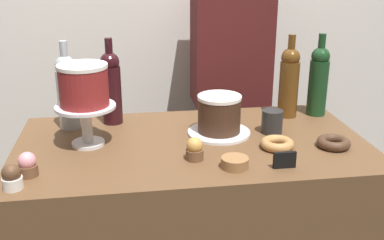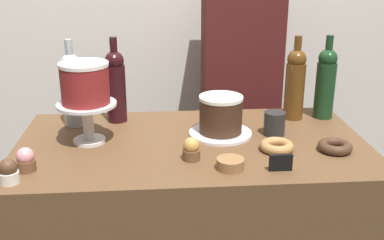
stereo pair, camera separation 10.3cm
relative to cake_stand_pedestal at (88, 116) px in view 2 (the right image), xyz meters
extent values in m
cube|color=silver|center=(0.35, 0.88, 0.28)|extent=(6.00, 0.05, 2.60)
cylinder|color=silver|center=(0.00, 0.00, -0.09)|extent=(0.11, 0.11, 0.01)
cylinder|color=silver|center=(0.00, 0.00, -0.02)|extent=(0.04, 0.04, 0.12)
cylinder|color=silver|center=(0.00, 0.00, 0.04)|extent=(0.20, 0.20, 0.01)
cylinder|color=maroon|center=(0.00, 0.00, 0.11)|extent=(0.16, 0.16, 0.13)
cylinder|color=white|center=(0.00, 0.00, 0.18)|extent=(0.16, 0.16, 0.01)
cylinder|color=white|center=(0.46, 0.03, -0.09)|extent=(0.23, 0.23, 0.01)
cylinder|color=#3D2619|center=(0.46, 0.03, -0.02)|extent=(0.15, 0.15, 0.12)
cylinder|color=white|center=(0.46, 0.03, 0.04)|extent=(0.16, 0.16, 0.01)
cylinder|color=black|center=(0.08, 0.21, 0.01)|extent=(0.08, 0.08, 0.22)
sphere|color=black|center=(0.08, 0.21, 0.14)|extent=(0.07, 0.07, 0.07)
cylinder|color=black|center=(0.08, 0.21, 0.19)|extent=(0.03, 0.03, 0.08)
cylinder|color=#B2BCC1|center=(-0.07, 0.18, 0.01)|extent=(0.08, 0.08, 0.22)
sphere|color=#B2BCC1|center=(-0.07, 0.18, 0.14)|extent=(0.07, 0.07, 0.07)
cylinder|color=#B2BCC1|center=(-0.07, 0.18, 0.19)|extent=(0.03, 0.03, 0.08)
cylinder|color=#193D1E|center=(0.89, 0.19, 0.01)|extent=(0.08, 0.08, 0.22)
sphere|color=#193D1E|center=(0.89, 0.19, 0.14)|extent=(0.07, 0.07, 0.07)
cylinder|color=#193D1E|center=(0.89, 0.19, 0.19)|extent=(0.03, 0.03, 0.08)
cylinder|color=#5B3814|center=(0.77, 0.19, 0.01)|extent=(0.08, 0.08, 0.22)
sphere|color=#5B3814|center=(0.77, 0.19, 0.14)|extent=(0.07, 0.07, 0.07)
cylinder|color=#5B3814|center=(0.77, 0.19, 0.19)|extent=(0.03, 0.03, 0.08)
cylinder|color=white|center=(-0.19, -0.29, -0.08)|extent=(0.06, 0.06, 0.03)
sphere|color=brown|center=(-0.19, -0.29, -0.05)|extent=(0.05, 0.05, 0.05)
cylinder|color=brown|center=(-0.16, -0.21, -0.08)|extent=(0.06, 0.06, 0.03)
sphere|color=pink|center=(-0.16, -0.21, -0.05)|extent=(0.05, 0.05, 0.05)
cylinder|color=brown|center=(0.34, -0.17, -0.08)|extent=(0.06, 0.06, 0.03)
sphere|color=#CC9347|center=(0.34, -0.17, -0.05)|extent=(0.05, 0.05, 0.05)
torus|color=#B27F47|center=(0.63, -0.12, -0.08)|extent=(0.11, 0.11, 0.03)
torus|color=#472D1E|center=(0.82, -0.14, -0.08)|extent=(0.11, 0.11, 0.03)
cylinder|color=olive|center=(0.45, -0.25, -0.09)|extent=(0.08, 0.08, 0.01)
cylinder|color=olive|center=(0.45, -0.25, -0.08)|extent=(0.08, 0.08, 0.01)
cylinder|color=olive|center=(0.45, -0.25, -0.07)|extent=(0.08, 0.08, 0.01)
cube|color=black|center=(0.60, -0.27, -0.07)|extent=(0.07, 0.01, 0.05)
cylinder|color=#282828|center=(0.65, 0.02, -0.05)|extent=(0.08, 0.08, 0.08)
cube|color=black|center=(0.64, 0.63, -0.59)|extent=(0.28, 0.18, 0.85)
cube|color=#4C1919|center=(0.64, 0.63, 0.11)|extent=(0.36, 0.22, 0.55)
camera|label=1|loc=(0.13, -1.51, 0.53)|focal=43.88mm
camera|label=2|loc=(0.23, -1.52, 0.53)|focal=43.88mm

